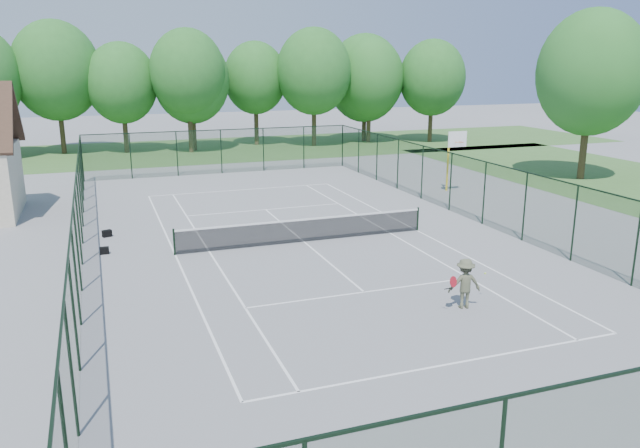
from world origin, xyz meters
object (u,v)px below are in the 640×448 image
(sports_bag_a, at_px, (104,251))
(tennis_player, at_px, (465,283))
(tennis_net, at_px, (304,229))
(basketball_goal, at_px, (453,149))

(sports_bag_a, relative_size, tennis_player, 0.19)
(tennis_net, distance_m, sports_bag_a, 8.25)
(tennis_player, bearing_deg, tennis_net, 105.54)
(basketball_goal, bearing_deg, tennis_player, -120.16)
(basketball_goal, relative_size, tennis_player, 1.89)
(basketball_goal, height_order, sports_bag_a, basketball_goal)
(basketball_goal, height_order, tennis_player, basketball_goal)
(basketball_goal, distance_m, tennis_player, 18.21)
(sports_bag_a, bearing_deg, tennis_net, -6.63)
(tennis_net, relative_size, basketball_goal, 3.04)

